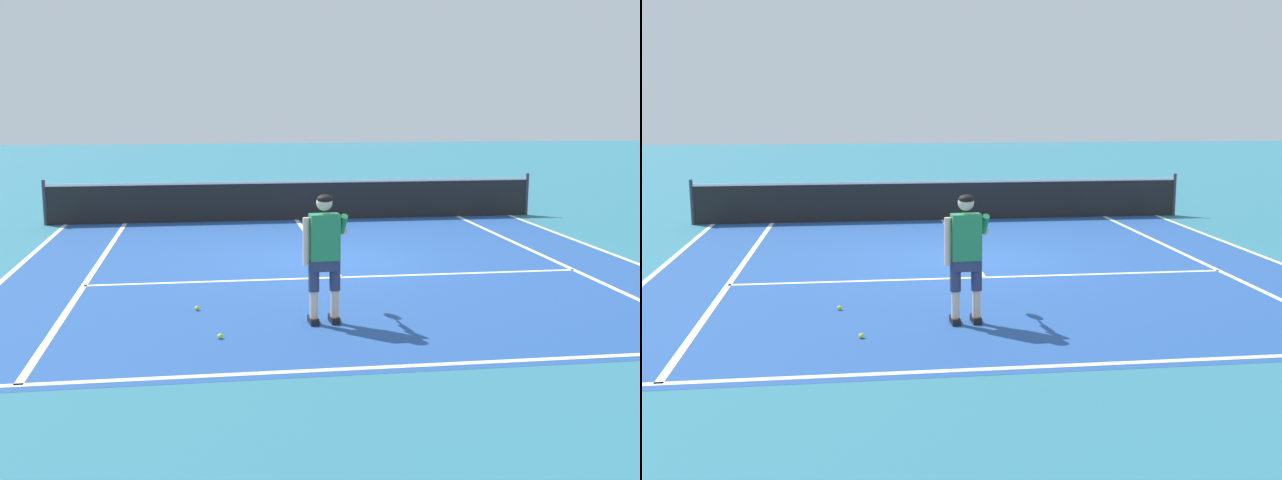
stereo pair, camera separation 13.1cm
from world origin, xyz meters
TOP-DOWN VIEW (x-y plane):
  - ground_plane at (0.00, 0.00)m, footprint 80.00×80.00m
  - court_inner_surface at (0.00, -0.54)m, footprint 10.98×11.21m
  - line_baseline at (0.00, -5.95)m, footprint 10.98×0.10m
  - line_service at (0.00, -1.53)m, footprint 8.23×0.10m
  - line_centre_service at (0.00, 1.67)m, footprint 0.10×6.40m
  - line_singles_left at (-4.12, -0.54)m, footprint 0.10×10.81m
  - line_singles_right at (4.12, -0.54)m, footprint 0.10×10.81m
  - line_doubles_left at (-5.49, -0.54)m, footprint 0.10×10.81m
  - line_doubles_right at (5.49, -0.54)m, footprint 0.10×10.81m
  - tennis_net at (0.00, 4.87)m, footprint 11.96×0.08m
  - tennis_player at (-0.65, -4.15)m, footprint 0.62×1.14m
  - tennis_ball_near_feet at (-2.02, -4.64)m, footprint 0.07×0.07m
  - tennis_ball_by_baseline at (-2.32, -3.28)m, footprint 0.07×0.07m

SIDE VIEW (x-z plane):
  - ground_plane at x=0.00m, z-range 0.00..0.00m
  - court_inner_surface at x=0.00m, z-range 0.00..0.00m
  - line_baseline at x=0.00m, z-range 0.00..0.01m
  - line_service at x=0.00m, z-range 0.00..0.01m
  - line_centre_service at x=0.00m, z-range 0.00..0.01m
  - line_singles_left at x=-4.12m, z-range 0.00..0.01m
  - line_singles_right at x=4.12m, z-range 0.00..0.01m
  - line_doubles_left at x=-5.49m, z-range 0.00..0.01m
  - line_doubles_right at x=5.49m, z-range 0.00..0.01m
  - tennis_ball_near_feet at x=-2.02m, z-range 0.00..0.07m
  - tennis_ball_by_baseline at x=-2.32m, z-range 0.00..0.07m
  - tennis_net at x=0.00m, z-range -0.04..1.03m
  - tennis_player at x=-0.65m, z-range 0.13..1.85m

